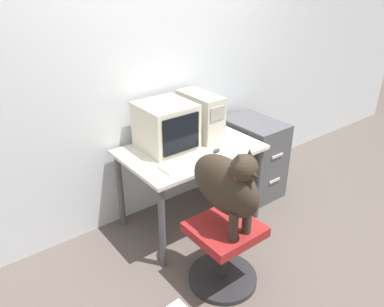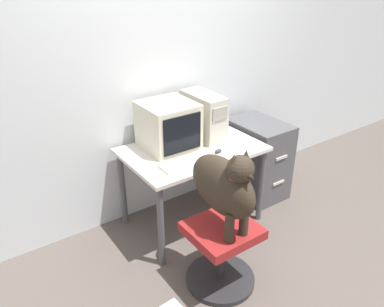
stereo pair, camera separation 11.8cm
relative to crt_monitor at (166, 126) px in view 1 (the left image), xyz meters
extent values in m
plane|color=#564C47|center=(0.15, -0.51, -0.93)|extent=(12.00, 12.00, 0.00)
cube|color=silver|center=(0.15, 0.31, 0.37)|extent=(8.00, 0.05, 2.60)
cube|color=silver|center=(0.15, -0.13, -0.21)|extent=(1.13, 0.75, 0.03)
cylinder|color=#4C4C51|center=(-0.37, -0.46, -0.57)|extent=(0.05, 0.05, 0.70)
cylinder|color=#4C4C51|center=(0.66, -0.46, -0.57)|extent=(0.05, 0.05, 0.70)
cylinder|color=#4C4C51|center=(-0.37, 0.19, -0.57)|extent=(0.05, 0.05, 0.70)
cylinder|color=#4C4C51|center=(0.66, 0.19, -0.57)|extent=(0.05, 0.05, 0.70)
cube|color=beige|center=(0.00, 0.00, 0.00)|extent=(0.41, 0.42, 0.38)
cube|color=black|center=(0.00, -0.21, 0.00)|extent=(0.34, 0.01, 0.30)
cube|color=beige|center=(0.36, 0.01, 0.00)|extent=(0.20, 0.45, 0.39)
cube|color=#9E998E|center=(0.36, -0.22, 0.09)|extent=(0.15, 0.01, 0.11)
cube|color=beige|center=(-0.03, -0.33, -0.18)|extent=(0.46, 0.16, 0.02)
cube|color=beige|center=(-0.03, -0.33, -0.17)|extent=(0.42, 0.14, 0.00)
ellipsoid|color=#333333|center=(0.27, -0.33, -0.17)|extent=(0.07, 0.04, 0.03)
cylinder|color=#262628|center=(-0.11, -0.86, -0.91)|extent=(0.51, 0.51, 0.04)
cylinder|color=#262628|center=(-0.11, -0.86, -0.69)|extent=(0.05, 0.05, 0.39)
cube|color=maroon|center=(-0.11, -0.86, -0.47)|extent=(0.45, 0.43, 0.07)
ellipsoid|color=#33281E|center=(-0.11, -0.83, -0.12)|extent=(0.22, 0.58, 0.39)
cylinder|color=#33281E|center=(-0.17, -0.99, -0.32)|extent=(0.06, 0.06, 0.21)
cylinder|color=#33281E|center=(-0.05, -0.99, -0.32)|extent=(0.06, 0.06, 0.21)
sphere|color=#33281E|center=(-0.11, -0.99, 0.08)|extent=(0.17, 0.17, 0.17)
cone|color=black|center=(-0.11, -1.07, 0.07)|extent=(0.08, 0.09, 0.08)
cone|color=#33281E|center=(-0.15, -0.99, 0.15)|extent=(0.06, 0.06, 0.08)
cone|color=#33281E|center=(-0.06, -0.99, 0.15)|extent=(0.06, 0.06, 0.08)
torus|color=red|center=(-0.11, -0.97, 0.02)|extent=(0.12, 0.12, 0.02)
cube|color=#4C4C51|center=(0.96, -0.09, -0.54)|extent=(0.41, 0.59, 0.76)
cube|color=beige|center=(0.96, -0.40, -0.41)|extent=(0.14, 0.01, 0.02)
cube|color=beige|center=(0.96, -0.40, -0.68)|extent=(0.14, 0.01, 0.02)
camera|label=1|loc=(-1.55, -2.36, 1.15)|focal=35.00mm
camera|label=2|loc=(-1.46, -2.43, 1.15)|focal=35.00mm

